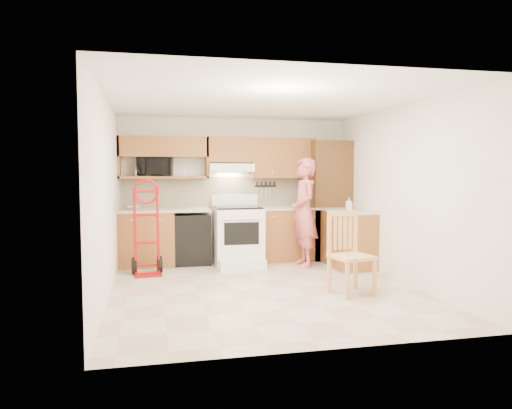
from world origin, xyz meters
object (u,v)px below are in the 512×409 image
object	(u,v)px
range	(239,231)
hand_truck	(147,232)
dining_chair	(352,254)
microwave	(155,167)
person	(304,212)

from	to	relation	value
range	hand_truck	world-z (taller)	hand_truck
dining_chair	microwave	bearing A→B (deg)	121.73
person	microwave	bearing A→B (deg)	-106.87
person	hand_truck	bearing A→B (deg)	-86.65
dining_chair	person	bearing A→B (deg)	79.77
microwave	hand_truck	distance (m)	1.33
range	person	world-z (taller)	person
microwave	hand_truck	world-z (taller)	microwave
microwave	hand_truck	xyz separation A→B (m)	(-0.14, -0.87, -0.99)
microwave	dining_chair	distance (m)	3.72
microwave	range	distance (m)	1.77
microwave	range	xyz separation A→B (m)	(1.34, -0.46, -1.07)
microwave	hand_truck	size ratio (longest dim) A/B	0.43
microwave	dining_chair	xyz separation A→B (m)	(2.43, -2.59, -1.12)
range	dining_chair	size ratio (longest dim) A/B	1.10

